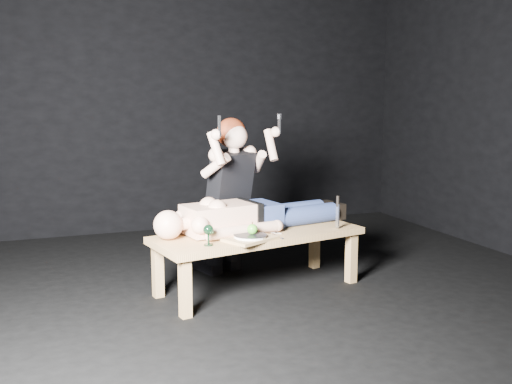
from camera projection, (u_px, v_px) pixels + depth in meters
ground at (274, 295)px, 4.29m from camera, size 5.00×5.00×0.00m
back_wall at (190, 95)px, 6.37m from camera, size 5.00×0.00×5.00m
table at (258, 261)px, 4.38m from camera, size 1.69×0.90×0.45m
lying_man at (255, 211)px, 4.46m from camera, size 1.70×0.81×0.27m
kneeling_woman at (225, 194)px, 4.74m from camera, size 0.93×0.98×1.34m
serving_tray at (250, 239)px, 4.09m from camera, size 0.42×0.38×0.02m
plate at (250, 236)px, 4.09m from camera, size 0.31×0.31×0.02m
apple at (252, 229)px, 4.10m from camera, size 0.08×0.08×0.08m
goblet at (208, 235)px, 3.94m from camera, size 0.08×0.08×0.15m
fork_flat at (232, 242)px, 4.04m from camera, size 0.07×0.16×0.01m
knife_flat at (278, 236)px, 4.19m from camera, size 0.03×0.17×0.01m
spoon_flat at (271, 233)px, 4.32m from camera, size 0.14×0.12×0.01m
carving_knife at (338, 212)px, 4.44m from camera, size 0.04×0.04×0.26m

